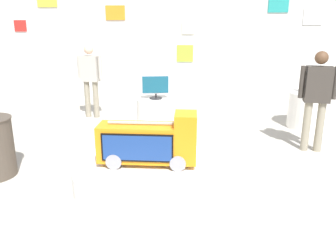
{
  "coord_description": "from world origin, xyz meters",
  "views": [
    {
      "loc": [
        0.18,
        -4.14,
        2.0
      ],
      "look_at": [
        -0.08,
        0.26,
        0.75
      ],
      "focal_mm": 35.31,
      "sensor_mm": 36.0,
      "label": 1
    }
  ],
  "objects_px": {
    "tv_on_left_rear": "(156,86)",
    "shopper_browsing_rear": "(90,76)",
    "main_display_pedestal": "(148,174)",
    "novelty_firetruck_tv": "(149,143)",
    "shopper_browsing_near_truck": "(317,94)",
    "display_pedestal_center_rear": "(311,110)",
    "display_pedestal_left_rear": "(156,117)",
    "tv_on_center_rear": "(315,82)"
  },
  "relations": [
    {
      "from": "display_pedestal_center_rear",
      "to": "tv_on_center_rear",
      "type": "xyz_separation_m",
      "value": [
        0.0,
        -0.0,
        0.56
      ]
    },
    {
      "from": "tv_on_left_rear",
      "to": "tv_on_center_rear",
      "type": "height_order",
      "value": "tv_on_left_rear"
    },
    {
      "from": "tv_on_center_rear",
      "to": "tv_on_left_rear",
      "type": "bearing_deg",
      "value": -166.89
    },
    {
      "from": "novelty_firetruck_tv",
      "to": "display_pedestal_left_rear",
      "type": "height_order",
      "value": "novelty_firetruck_tv"
    },
    {
      "from": "tv_on_left_rear",
      "to": "shopper_browsing_near_truck",
      "type": "distance_m",
      "value": 2.65
    },
    {
      "from": "novelty_firetruck_tv",
      "to": "shopper_browsing_rear",
      "type": "xyz_separation_m",
      "value": [
        -1.63,
        3.12,
        0.35
      ]
    },
    {
      "from": "novelty_firetruck_tv",
      "to": "tv_on_center_rear",
      "type": "bearing_deg",
      "value": 41.82
    },
    {
      "from": "tv_on_left_rear",
      "to": "main_display_pedestal",
      "type": "bearing_deg",
      "value": -87.83
    },
    {
      "from": "tv_on_center_rear",
      "to": "shopper_browsing_near_truck",
      "type": "distance_m",
      "value": 1.34
    },
    {
      "from": "main_display_pedestal",
      "to": "shopper_browsing_near_truck",
      "type": "relative_size",
      "value": 1.18
    },
    {
      "from": "novelty_firetruck_tv",
      "to": "tv_on_left_rear",
      "type": "relative_size",
      "value": 2.44
    },
    {
      "from": "display_pedestal_left_rear",
      "to": "shopper_browsing_rear",
      "type": "bearing_deg",
      "value": 141.78
    },
    {
      "from": "display_pedestal_center_rear",
      "to": "novelty_firetruck_tv",
      "type": "bearing_deg",
      "value": -138.13
    },
    {
      "from": "display_pedestal_center_rear",
      "to": "shopper_browsing_rear",
      "type": "relative_size",
      "value": 0.56
    },
    {
      "from": "display_pedestal_left_rear",
      "to": "shopper_browsing_rear",
      "type": "height_order",
      "value": "shopper_browsing_rear"
    },
    {
      "from": "tv_on_left_rear",
      "to": "shopper_browsing_rear",
      "type": "relative_size",
      "value": 0.32
    },
    {
      "from": "display_pedestal_left_rear",
      "to": "shopper_browsing_near_truck",
      "type": "relative_size",
      "value": 0.44
    },
    {
      "from": "display_pedestal_center_rear",
      "to": "tv_on_center_rear",
      "type": "relative_size",
      "value": 1.89
    },
    {
      "from": "display_pedestal_center_rear",
      "to": "shopper_browsing_rear",
      "type": "bearing_deg",
      "value": 173.65
    },
    {
      "from": "tv_on_center_rear",
      "to": "display_pedestal_left_rear",
      "type": "bearing_deg",
      "value": -166.96
    },
    {
      "from": "main_display_pedestal",
      "to": "tv_on_left_rear",
      "type": "relative_size",
      "value": 3.77
    },
    {
      "from": "main_display_pedestal",
      "to": "display_pedestal_center_rear",
      "type": "distance_m",
      "value": 3.94
    },
    {
      "from": "tv_on_left_rear",
      "to": "display_pedestal_center_rear",
      "type": "distance_m",
      "value": 3.15
    },
    {
      "from": "novelty_firetruck_tv",
      "to": "display_pedestal_left_rear",
      "type": "bearing_deg",
      "value": 92.89
    },
    {
      "from": "display_pedestal_center_rear",
      "to": "tv_on_center_rear",
      "type": "distance_m",
      "value": 0.56
    },
    {
      "from": "tv_on_center_rear",
      "to": "shopper_browsing_rear",
      "type": "bearing_deg",
      "value": 173.6
    },
    {
      "from": "main_display_pedestal",
      "to": "shopper_browsing_rear",
      "type": "distance_m",
      "value": 3.59
    },
    {
      "from": "tv_on_center_rear",
      "to": "shopper_browsing_rear",
      "type": "height_order",
      "value": "shopper_browsing_rear"
    },
    {
      "from": "shopper_browsing_rear",
      "to": "tv_on_left_rear",
      "type": "bearing_deg",
      "value": -38.32
    },
    {
      "from": "tv_on_center_rear",
      "to": "shopper_browsing_near_truck",
      "type": "height_order",
      "value": "shopper_browsing_near_truck"
    },
    {
      "from": "tv_on_left_rear",
      "to": "display_pedestal_center_rear",
      "type": "bearing_deg",
      "value": 13.19
    },
    {
      "from": "novelty_firetruck_tv",
      "to": "shopper_browsing_near_truck",
      "type": "xyz_separation_m",
      "value": [
        2.49,
        1.34,
        0.37
      ]
    },
    {
      "from": "main_display_pedestal",
      "to": "display_pedestal_left_rear",
      "type": "xyz_separation_m",
      "value": [
        -0.07,
        1.9,
        0.21
      ]
    },
    {
      "from": "main_display_pedestal",
      "to": "tv_on_left_rear",
      "type": "distance_m",
      "value": 2.06
    },
    {
      "from": "tv_on_left_rear",
      "to": "shopper_browsing_rear",
      "type": "bearing_deg",
      "value": 141.68
    },
    {
      "from": "main_display_pedestal",
      "to": "novelty_firetruck_tv",
      "type": "relative_size",
      "value": 1.54
    },
    {
      "from": "novelty_firetruck_tv",
      "to": "tv_on_center_rear",
      "type": "xyz_separation_m",
      "value": [
        2.92,
        2.61,
        0.34
      ]
    },
    {
      "from": "main_display_pedestal",
      "to": "display_pedestal_left_rear",
      "type": "height_order",
      "value": "display_pedestal_left_rear"
    },
    {
      "from": "shopper_browsing_near_truck",
      "to": "tv_on_center_rear",
      "type": "bearing_deg",
      "value": 71.6
    },
    {
      "from": "novelty_firetruck_tv",
      "to": "tv_on_center_rear",
      "type": "relative_size",
      "value": 2.65
    },
    {
      "from": "display_pedestal_left_rear",
      "to": "tv_on_center_rear",
      "type": "distance_m",
      "value": 3.14
    },
    {
      "from": "tv_on_center_rear",
      "to": "main_display_pedestal",
      "type": "bearing_deg",
      "value": -138.51
    }
  ]
}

